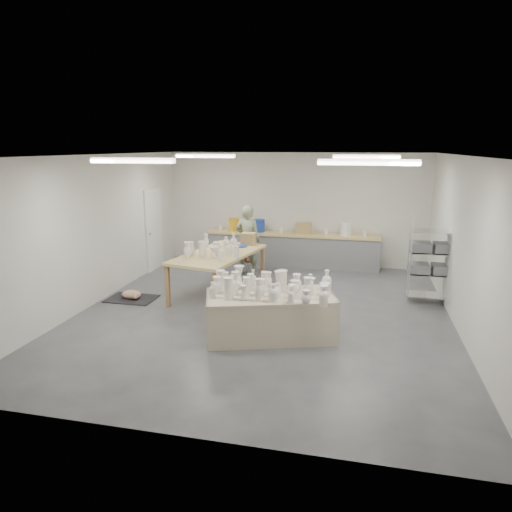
% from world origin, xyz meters
% --- Properties ---
extents(room, '(8.00, 8.02, 3.00)m').
position_xyz_m(room, '(-0.11, 0.08, 2.06)').
color(room, '#424449').
rests_on(room, ground).
extents(back_counter, '(4.60, 0.60, 1.24)m').
position_xyz_m(back_counter, '(-0.01, 3.68, 0.49)').
color(back_counter, tan).
rests_on(back_counter, ground).
extents(wire_shelf, '(0.88, 0.48, 1.80)m').
position_xyz_m(wire_shelf, '(3.20, 1.40, 0.92)').
color(wire_shelf, silver).
rests_on(wire_shelf, ground).
extents(drying_table, '(2.34, 1.65, 1.12)m').
position_xyz_m(drying_table, '(0.34, -1.07, 0.44)').
color(drying_table, olive).
rests_on(drying_table, ground).
extents(work_table, '(1.67, 2.63, 1.29)m').
position_xyz_m(work_table, '(-1.18, 1.02, 0.91)').
color(work_table, tan).
rests_on(work_table, ground).
extents(rug, '(1.00, 0.70, 0.02)m').
position_xyz_m(rug, '(-2.90, 0.18, 0.01)').
color(rug, black).
rests_on(rug, ground).
extents(cat, '(0.43, 0.32, 0.18)m').
position_xyz_m(cat, '(-2.88, 0.17, 0.11)').
color(cat, white).
rests_on(cat, rug).
extents(potter, '(0.68, 0.48, 1.76)m').
position_xyz_m(potter, '(-0.95, 2.59, 0.88)').
color(potter, gray).
rests_on(potter, ground).
extents(red_stool, '(0.34, 0.34, 0.32)m').
position_xyz_m(red_stool, '(-0.95, 2.86, 0.28)').
color(red_stool, '#B02319').
rests_on(red_stool, ground).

